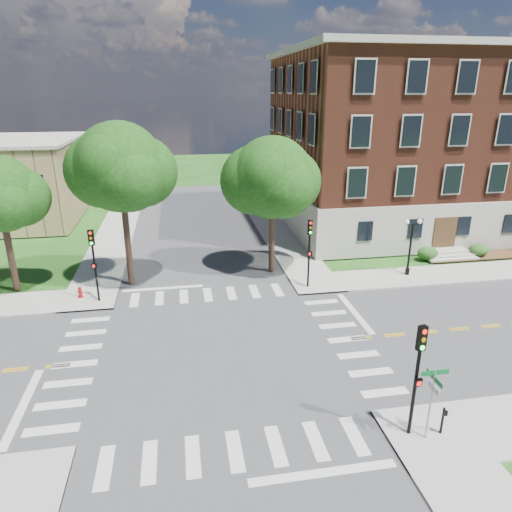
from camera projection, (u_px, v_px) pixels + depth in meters
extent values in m
plane|color=#1F4914|center=(218.00, 351.00, 24.08)|extent=(160.00, 160.00, 0.00)
cube|color=#3D3D3F|center=(218.00, 351.00, 24.08)|extent=(90.00, 12.00, 0.01)
cube|color=#3D3D3F|center=(218.00, 351.00, 24.08)|extent=(12.00, 90.00, 0.01)
cube|color=#9E9B93|center=(508.00, 270.00, 34.92)|extent=(34.00, 3.50, 0.12)
cube|color=#9E9B93|center=(273.00, 225.00, 46.61)|extent=(3.50, 34.00, 0.12)
cube|color=#9E9B93|center=(116.00, 232.00, 44.12)|extent=(3.50, 34.00, 0.12)
cube|color=silver|center=(355.00, 313.00, 28.27)|extent=(0.40, 5.50, 0.00)
cube|color=#ADA799|center=(427.00, 200.00, 47.54)|extent=(30.00, 20.00, 4.20)
cube|color=brown|center=(438.00, 121.00, 44.82)|extent=(29.55, 19.70, 11.80)
cube|color=#ADA799|center=(446.00, 52.00, 42.72)|extent=(30.60, 20.60, 0.50)
cube|color=#472D19|center=(445.00, 234.00, 37.74)|extent=(2.00, 0.10, 2.80)
cylinder|color=#2F2217|center=(12.00, 260.00, 30.60)|extent=(0.44, 0.44, 4.30)
cylinder|color=#2F2217|center=(128.00, 248.00, 31.51)|extent=(0.44, 0.44, 5.22)
sphere|color=#17380F|center=(120.00, 167.00, 29.62)|extent=(5.91, 5.91, 5.91)
cylinder|color=#2F2217|center=(272.00, 244.00, 33.99)|extent=(0.44, 0.44, 4.12)
sphere|color=#17380F|center=(272.00, 178.00, 32.29)|extent=(5.86, 5.86, 5.86)
cylinder|color=black|center=(414.00, 393.00, 17.53)|extent=(0.14, 0.14, 3.80)
cube|color=black|center=(422.00, 338.00, 16.71)|extent=(0.36, 0.28, 1.00)
cylinder|color=red|center=(425.00, 332.00, 16.48)|extent=(0.19, 0.08, 0.18)
cylinder|color=orange|center=(424.00, 340.00, 16.59)|extent=(0.19, 0.08, 0.18)
cylinder|color=#19E533|center=(422.00, 348.00, 16.71)|extent=(0.19, 0.08, 0.18)
cube|color=black|center=(418.00, 382.00, 17.16)|extent=(0.32, 0.18, 0.30)
cylinder|color=black|center=(309.00, 261.00, 31.14)|extent=(0.14, 0.14, 3.80)
cube|color=black|center=(310.00, 227.00, 30.32)|extent=(0.38, 0.33, 1.00)
cylinder|color=red|center=(311.00, 223.00, 30.09)|extent=(0.19, 0.12, 0.18)
cylinder|color=orange|center=(311.00, 228.00, 30.20)|extent=(0.19, 0.12, 0.18)
cylinder|color=#19E533|center=(311.00, 233.00, 30.31)|extent=(0.19, 0.12, 0.18)
cube|color=black|center=(310.00, 254.00, 30.77)|extent=(0.32, 0.23, 0.30)
cylinder|color=black|center=(96.00, 274.00, 29.00)|extent=(0.14, 0.14, 3.80)
cube|color=black|center=(91.00, 238.00, 28.18)|extent=(0.37, 0.31, 1.00)
cylinder|color=red|center=(90.00, 233.00, 27.94)|extent=(0.19, 0.10, 0.18)
cylinder|color=orange|center=(91.00, 238.00, 28.06)|extent=(0.19, 0.10, 0.18)
cylinder|color=#19E533|center=(91.00, 243.00, 28.17)|extent=(0.19, 0.10, 0.18)
cube|color=black|center=(94.00, 266.00, 28.62)|extent=(0.32, 0.21, 0.30)
cylinder|color=black|center=(407.00, 271.00, 33.81)|extent=(0.32, 0.32, 0.50)
cylinder|color=black|center=(410.00, 250.00, 33.25)|extent=(0.16, 0.16, 3.80)
cube|color=black|center=(413.00, 224.00, 32.58)|extent=(1.00, 0.06, 0.06)
sphere|color=white|center=(407.00, 222.00, 32.44)|extent=(0.36, 0.36, 0.36)
sphere|color=white|center=(420.00, 221.00, 32.60)|extent=(0.36, 0.36, 0.36)
cylinder|color=gray|center=(430.00, 405.00, 17.40)|extent=(0.07, 0.07, 3.10)
cube|color=#0C662B|center=(435.00, 373.00, 16.90)|extent=(1.10, 0.03, 0.20)
cube|color=#0C662B|center=(434.00, 378.00, 16.99)|extent=(0.03, 1.10, 0.20)
cube|color=silver|center=(434.00, 388.00, 17.15)|extent=(0.03, 0.75, 0.25)
cylinder|color=black|center=(442.00, 421.00, 17.97)|extent=(0.10, 0.10, 1.20)
cube|color=black|center=(446.00, 413.00, 17.70)|extent=(0.14, 0.08, 0.22)
cylinder|color=#A20C0D|center=(81.00, 297.00, 30.10)|extent=(0.32, 0.32, 0.10)
cylinder|color=#A20C0D|center=(80.00, 293.00, 30.01)|extent=(0.22, 0.22, 0.60)
sphere|color=#A20C0D|center=(80.00, 289.00, 29.90)|extent=(0.24, 0.24, 0.24)
cylinder|color=#A20C0D|center=(80.00, 292.00, 29.98)|extent=(0.35, 0.12, 0.12)
cylinder|color=#A20C0D|center=(80.00, 292.00, 29.98)|extent=(0.12, 0.35, 0.12)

